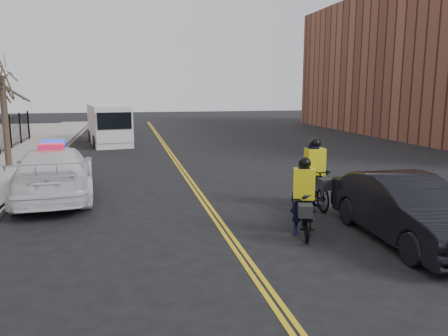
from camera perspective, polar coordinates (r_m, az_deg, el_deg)
ground at (r=11.84m, az=-0.58°, el=-7.26°), size 120.00×120.00×0.00m
center_line_left at (r=19.51m, az=-5.70°, el=-0.31°), size 0.10×60.00×0.01m
center_line_right at (r=19.53m, az=-5.24°, el=-0.29°), size 0.10×60.00×0.01m
curb at (r=19.71m, az=-23.05°, el=-0.77°), size 0.20×60.00×0.15m
street_tree at (r=21.69m, az=-26.96°, el=9.08°), size 3.20×3.20×4.80m
police_cruiser at (r=15.35m, az=-21.28°, el=-0.58°), size 2.88×6.08×1.87m
dark_sedan at (r=11.15m, az=22.76°, el=-4.99°), size 1.80×4.81×1.57m
cargo_van at (r=29.68m, az=-14.78°, el=5.44°), size 3.10×6.35×2.55m
cyclist_near at (r=10.96m, az=10.30°, el=-5.18°), size 1.30×2.11×1.95m
cyclist_far at (r=13.51m, az=11.71°, el=-1.59°), size 0.96×2.11×2.13m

